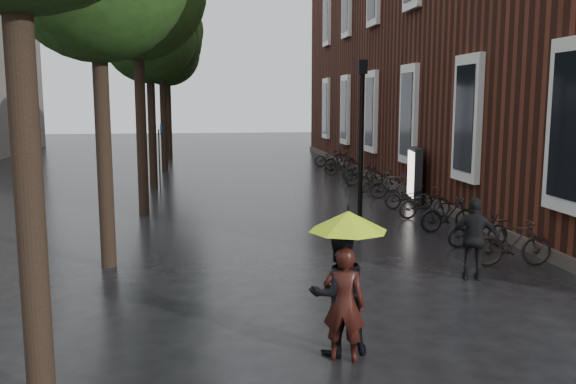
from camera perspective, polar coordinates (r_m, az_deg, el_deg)
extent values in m
cube|color=#38160F|center=(28.58, 18.61, 13.16)|extent=(10.00, 33.00, 12.00)
cube|color=silver|center=(13.79, 25.16, 5.62)|extent=(0.25, 1.60, 3.60)
cube|color=black|center=(13.74, 24.81, 5.63)|extent=(0.10, 1.20, 3.00)
cube|color=silver|center=(18.19, 16.52, 6.61)|extent=(0.25, 1.60, 3.60)
cube|color=black|center=(18.15, 16.23, 6.62)|extent=(0.10, 1.20, 3.00)
cube|color=silver|center=(22.83, 11.30, 7.14)|extent=(0.25, 1.60, 3.60)
cube|color=black|center=(22.80, 11.06, 7.15)|extent=(0.10, 1.20, 3.00)
cube|color=silver|center=(27.60, 7.86, 7.46)|extent=(0.25, 1.60, 3.60)
cube|color=black|center=(27.57, 7.65, 7.46)|extent=(0.10, 1.20, 3.00)
cube|color=silver|center=(32.44, 5.43, 7.66)|extent=(0.25, 1.60, 3.60)
cube|color=black|center=(32.41, 5.26, 7.67)|extent=(0.10, 1.20, 3.00)
cube|color=silver|center=(32.81, 5.57, 17.31)|extent=(0.25, 1.60, 3.60)
cube|color=black|center=(32.79, 5.39, 17.32)|extent=(0.10, 1.20, 3.00)
cube|color=silver|center=(37.32, 3.63, 7.81)|extent=(0.25, 1.60, 3.60)
cube|color=black|center=(37.30, 3.48, 7.81)|extent=(0.10, 1.20, 3.00)
cube|color=silver|center=(37.64, 3.72, 16.21)|extent=(0.25, 1.60, 3.60)
cube|color=black|center=(37.62, 3.56, 16.21)|extent=(0.10, 1.20, 3.00)
cube|color=#3F3833|center=(26.89, 8.62, 1.32)|extent=(0.40, 33.00, 0.30)
cylinder|color=black|center=(7.40, -23.00, -1.34)|extent=(0.32, 0.32, 4.68)
cylinder|color=black|center=(13.27, -16.80, 2.75)|extent=(0.32, 0.32, 4.51)
cylinder|color=black|center=(19.16, -13.54, 5.24)|extent=(0.32, 0.32, 4.95)
cylinder|color=black|center=(25.16, -12.58, 5.40)|extent=(0.32, 0.32, 4.40)
cylinder|color=black|center=(31.13, -11.55, 6.37)|extent=(0.32, 0.32, 4.79)
cylinder|color=black|center=(37.12, -11.08, 6.55)|extent=(0.32, 0.32, 4.57)
imported|color=black|center=(8.42, 5.25, -10.38)|extent=(0.68, 0.57, 1.59)
imported|color=black|center=(8.60, 4.76, -9.42)|extent=(0.93, 0.77, 1.74)
cylinder|color=black|center=(8.38, 5.57, -7.34)|extent=(0.02, 0.02, 1.38)
cone|color=#B8E718|center=(8.22, 5.64, -2.71)|extent=(1.08, 1.08, 0.28)
cylinder|color=black|center=(8.19, 5.66, -1.49)|extent=(0.02, 0.02, 0.08)
imported|color=black|center=(12.55, 17.04, -4.22)|extent=(1.04, 0.69, 1.64)
imported|color=black|center=(13.89, 20.28, -4.47)|extent=(1.74, 0.65, 1.02)
imported|color=black|center=(15.44, 17.32, -3.41)|extent=(1.60, 0.64, 0.83)
imported|color=black|center=(16.90, 14.79, -2.04)|extent=(1.63, 0.54, 0.97)
imported|color=black|center=(18.74, 12.68, -1.03)|extent=(1.79, 0.86, 0.90)
imported|color=black|center=(20.14, 11.23, -0.45)|extent=(1.61, 0.76, 0.81)
imported|color=black|center=(22.17, 9.75, 0.63)|extent=(1.68, 0.77, 0.98)
imported|color=black|center=(23.75, 8.39, 1.12)|extent=(1.77, 0.64, 0.92)
imported|color=black|center=(25.39, 7.13, 1.54)|extent=(1.64, 0.65, 0.85)
imported|color=black|center=(27.00, 6.76, 1.96)|extent=(1.65, 0.77, 0.83)
imported|color=black|center=(28.70, 5.09, 2.57)|extent=(1.76, 0.79, 1.02)
imported|color=black|center=(30.50, 4.88, 2.92)|extent=(1.74, 0.83, 1.01)
imported|color=black|center=(32.46, 4.07, 3.20)|extent=(1.79, 0.65, 0.94)
cube|color=black|center=(21.47, 11.79, 1.56)|extent=(0.26, 1.26, 1.90)
cube|color=silver|center=(21.42, 11.44, 1.68)|extent=(0.04, 1.06, 1.56)
cylinder|color=black|center=(17.12, 6.84, 3.96)|extent=(0.13, 0.13, 4.31)
cube|color=black|center=(17.08, 6.97, 11.54)|extent=(0.24, 0.24, 0.38)
sphere|color=#FFE5B2|center=(17.08, 6.97, 11.54)|extent=(0.19, 0.19, 0.19)
cylinder|color=#262628|center=(24.78, -11.94, 3.01)|extent=(0.06, 0.06, 2.36)
cylinder|color=navy|center=(24.69, -11.81, 5.75)|extent=(0.03, 0.47, 0.47)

